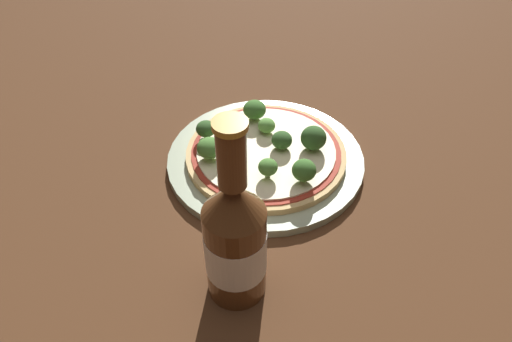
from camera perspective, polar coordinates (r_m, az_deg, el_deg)
ground_plane at (r=0.72m, az=2.38°, el=1.83°), size 3.00×3.00×0.00m
plate at (r=0.70m, az=1.09°, el=1.32°), size 0.27×0.27×0.01m
pizza at (r=0.69m, az=1.16°, el=2.05°), size 0.22×0.22×0.01m
broccoli_floret_0 at (r=0.68m, az=6.59°, el=3.77°), size 0.04×0.04×0.03m
broccoli_floret_1 at (r=0.64m, az=-2.52°, el=0.68°), size 0.03×0.03×0.03m
broccoli_floret_2 at (r=0.63m, az=5.66°, el=0.12°), size 0.03×0.03×0.03m
broccoli_floret_3 at (r=0.73m, az=-0.17°, el=7.03°), size 0.03×0.03×0.03m
broccoli_floret_4 at (r=0.69m, az=3.24°, el=3.61°), size 0.03×0.03×0.03m
broccoli_floret_5 at (r=0.67m, az=-5.37°, el=2.69°), size 0.03×0.03×0.03m
broccoli_floret_6 at (r=0.70m, az=-5.75°, el=4.81°), size 0.03×0.03×0.03m
broccoli_floret_7 at (r=0.64m, az=1.37°, el=0.43°), size 0.03×0.03×0.03m
broccoli_floret_8 at (r=0.71m, az=1.21°, el=5.21°), size 0.02×0.02×0.02m
beer_bottle at (r=0.51m, az=-2.41°, el=-7.77°), size 0.06×0.06×0.23m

